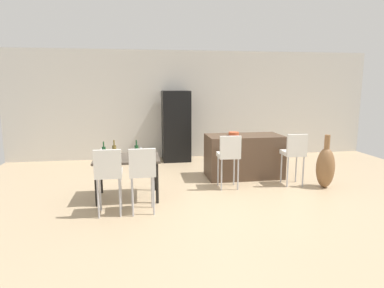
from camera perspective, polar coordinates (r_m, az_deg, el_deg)
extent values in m
plane|color=tan|center=(6.49, 5.05, -7.81)|extent=(10.00, 10.00, 0.00)
cube|color=beige|center=(9.30, 0.45, 6.73)|extent=(10.00, 0.12, 2.90)
cube|color=#4C3828|center=(7.36, 8.82, -2.04)|extent=(1.61, 0.83, 0.92)
cube|color=silver|center=(6.48, 6.21, -1.90)|extent=(0.42, 0.42, 0.08)
cube|color=silver|center=(6.28, 6.59, -0.26)|extent=(0.40, 0.08, 0.36)
cylinder|color=#B2B2B7|center=(6.68, 4.51, -4.56)|extent=(0.03, 0.03, 0.61)
cylinder|color=#B2B2B7|center=(6.75, 7.18, -4.46)|extent=(0.03, 0.03, 0.61)
cylinder|color=#B2B2B7|center=(6.38, 5.06, -5.27)|extent=(0.03, 0.03, 0.61)
cylinder|color=#B2B2B7|center=(6.45, 7.86, -5.16)|extent=(0.03, 0.03, 0.61)
cube|color=silver|center=(6.95, 16.84, -1.48)|extent=(0.41, 0.41, 0.08)
cube|color=silver|center=(6.75, 17.51, 0.07)|extent=(0.40, 0.07, 0.36)
cylinder|color=#B2B2B7|center=(7.10, 15.00, -4.00)|extent=(0.03, 0.03, 0.61)
cylinder|color=#B2B2B7|center=(7.23, 17.35, -3.87)|extent=(0.03, 0.03, 0.61)
cylinder|color=#B2B2B7|center=(6.82, 16.00, -4.63)|extent=(0.03, 0.03, 0.61)
cylinder|color=#B2B2B7|center=(6.95, 18.44, -4.49)|extent=(0.03, 0.03, 0.61)
cube|color=#4C4238|center=(5.96, -11.03, -2.41)|extent=(1.12, 0.84, 0.04)
cylinder|color=black|center=(6.43, -15.28, -5.06)|extent=(0.05, 0.05, 0.70)
cylinder|color=black|center=(6.39, -6.33, -4.84)|extent=(0.05, 0.05, 0.70)
cylinder|color=black|center=(5.74, -16.04, -6.90)|extent=(0.05, 0.05, 0.70)
cylinder|color=black|center=(5.70, -5.98, -6.68)|extent=(0.05, 0.05, 0.70)
cube|color=silver|center=(5.29, -14.00, -4.88)|extent=(0.40, 0.40, 0.08)
cube|color=silver|center=(5.07, -14.24, -2.96)|extent=(0.40, 0.06, 0.36)
cylinder|color=#B2B2B7|center=(5.55, -15.39, -7.94)|extent=(0.03, 0.03, 0.61)
cylinder|color=#B2B2B7|center=(5.53, -12.06, -7.87)|extent=(0.03, 0.03, 0.61)
cylinder|color=#B2B2B7|center=(5.25, -15.73, -9.00)|extent=(0.03, 0.03, 0.61)
cylinder|color=#B2B2B7|center=(5.23, -12.19, -8.94)|extent=(0.03, 0.03, 0.61)
cube|color=silver|center=(5.27, -8.52, -4.75)|extent=(0.42, 0.42, 0.08)
cube|color=silver|center=(5.05, -8.48, -2.82)|extent=(0.40, 0.08, 0.36)
cylinder|color=#B2B2B7|center=(5.51, -10.20, -7.86)|extent=(0.03, 0.03, 0.61)
cylinder|color=#B2B2B7|center=(5.53, -6.85, -7.73)|extent=(0.03, 0.03, 0.61)
cylinder|color=#B2B2B7|center=(5.21, -10.10, -8.93)|extent=(0.03, 0.03, 0.61)
cylinder|color=#B2B2B7|center=(5.22, -6.55, -8.78)|extent=(0.03, 0.03, 0.61)
cylinder|color=#194723|center=(5.69, -9.43, -1.45)|extent=(0.07, 0.07, 0.25)
cylinder|color=#194723|center=(5.66, -9.48, 0.22)|extent=(0.02, 0.02, 0.09)
cylinder|color=brown|center=(5.73, -13.10, -1.48)|extent=(0.07, 0.07, 0.25)
cylinder|color=brown|center=(5.70, -13.17, 0.21)|extent=(0.02, 0.02, 0.09)
cylinder|color=#194723|center=(5.71, -14.79, -1.65)|extent=(0.06, 0.06, 0.24)
cylinder|color=#194723|center=(5.68, -14.86, -0.03)|extent=(0.02, 0.02, 0.09)
cylinder|color=silver|center=(6.05, -15.15, -2.17)|extent=(0.06, 0.06, 0.00)
cylinder|color=silver|center=(6.04, -15.17, -1.78)|extent=(0.01, 0.01, 0.08)
cone|color=silver|center=(6.02, -15.21, -0.99)|extent=(0.07, 0.07, 0.09)
cylinder|color=silver|center=(6.02, -8.69, -1.99)|extent=(0.06, 0.06, 0.00)
cylinder|color=silver|center=(6.01, -8.70, -1.60)|extent=(0.01, 0.01, 0.08)
cone|color=silver|center=(6.00, -8.72, -0.80)|extent=(0.07, 0.07, 0.09)
cube|color=black|center=(8.83, -2.75, 3.09)|extent=(0.72, 0.68, 1.84)
cylinder|color=#C6512D|center=(7.23, 7.14, 1.76)|extent=(0.22, 0.22, 0.07)
ellipsoid|color=brown|center=(7.02, 21.81, -3.79)|extent=(0.35, 0.35, 0.79)
cylinder|color=brown|center=(6.92, 22.08, 0.33)|extent=(0.10, 0.10, 0.28)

